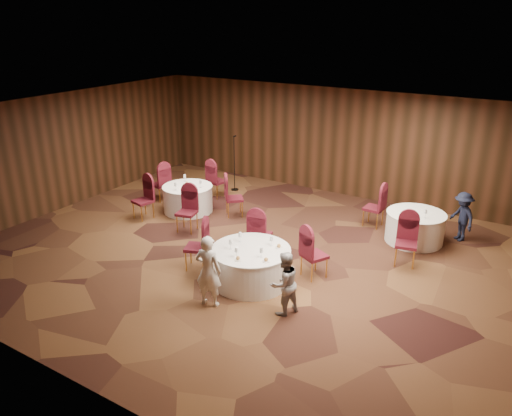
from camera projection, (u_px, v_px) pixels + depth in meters
The scene contains 15 objects.
ground at pixel (244, 253), 11.61m from camera, with size 12.00×12.00×0.00m, color black.
room_shell at pixel (243, 172), 10.89m from camera, with size 12.00×12.00×12.00m.
table_main at pixel (251, 265), 10.26m from camera, with size 1.64×1.64×0.74m.
table_left at pixel (188, 198), 13.94m from camera, with size 1.39×1.39×0.74m.
table_right at pixel (415, 227), 12.08m from camera, with size 1.40×1.40×0.74m.
chairs_main at pixel (256, 245), 10.85m from camera, with size 3.04×1.92×1.00m.
chairs_left at pixel (189, 195), 13.86m from camera, with size 3.20×3.08×1.00m.
chairs_right at pixel (389, 224), 11.92m from camera, with size 1.92×2.30×1.00m.
tabletop_main at pixel (254, 248), 9.94m from camera, with size 1.03×1.05×0.22m.
tabletop_left at pixel (187, 183), 13.77m from camera, with size 0.77×0.77×0.22m.
tabletop_right at pixel (426, 212), 11.61m from camera, with size 0.08×0.08×0.22m.
mic_stand at pixel (235, 174), 15.56m from camera, with size 0.24×0.24×1.74m.
woman_a at pixel (208, 271), 9.32m from camera, with size 0.52×0.34×1.43m, color silver.
woman_b at pixel (284, 283), 9.09m from camera, with size 0.60×0.47×1.23m, color #A0A1A5.
man_c at pixel (462, 217), 12.07m from camera, with size 0.79×0.46×1.23m, color black.
Camera 1 is at (5.69, -8.74, 5.22)m, focal length 35.00 mm.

